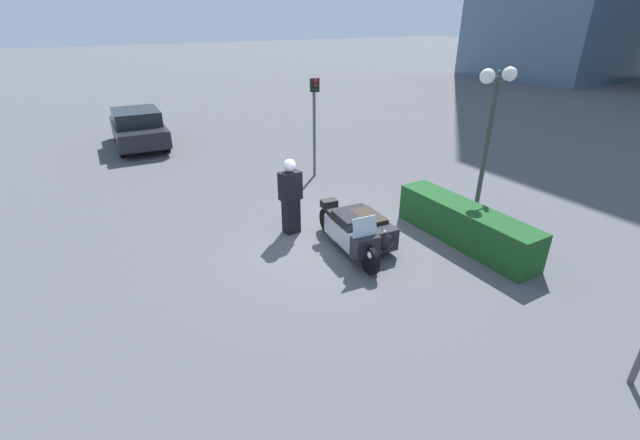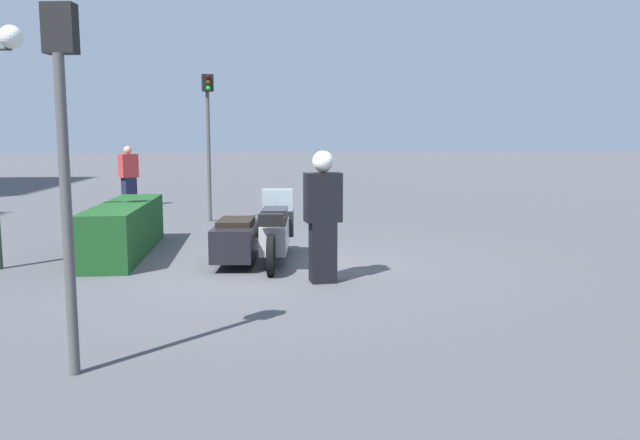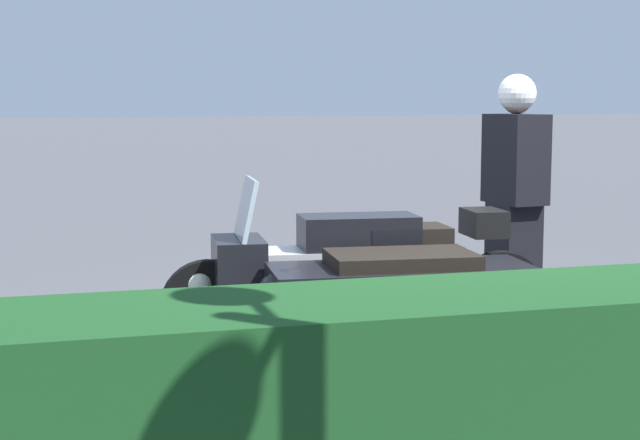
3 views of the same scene
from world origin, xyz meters
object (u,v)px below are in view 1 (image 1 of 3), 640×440
at_px(twin_lamp_post, 494,103).
at_px(parked_car_background, 138,128).
at_px(officer_rider, 290,195).
at_px(traffic_light_far, 315,113).
at_px(police_motorcycle, 361,230).
at_px(hedge_bush_curbside, 465,225).

xyz_separation_m(twin_lamp_post, parked_car_background, (-11.18, -6.68, -2.10)).
relative_size(officer_rider, traffic_light_far, 0.60).
bearing_deg(parked_car_background, traffic_light_far, -144.33).
bearing_deg(traffic_light_far, parked_car_background, -138.35).
height_order(officer_rider, traffic_light_far, traffic_light_far).
relative_size(police_motorcycle, officer_rider, 1.43).
distance_m(officer_rider, parked_car_background, 9.96).
bearing_deg(police_motorcycle, twin_lamp_post, 97.46).
relative_size(police_motorcycle, traffic_light_far, 0.85).
distance_m(twin_lamp_post, parked_car_background, 13.19).
bearing_deg(traffic_light_far, hedge_bush_curbside, 15.89).
bearing_deg(hedge_bush_curbside, officer_rider, -127.81).
xyz_separation_m(police_motorcycle, traffic_light_far, (-4.71, 1.53, 1.60)).
bearing_deg(officer_rider, twin_lamp_post, 68.55).
xyz_separation_m(twin_lamp_post, traffic_light_far, (-4.57, -2.41, -0.81)).
relative_size(police_motorcycle, hedge_bush_curbside, 0.72).
xyz_separation_m(officer_rider, hedge_bush_curbside, (2.48, 3.19, -0.53)).
height_order(police_motorcycle, hedge_bush_curbside, police_motorcycle).
bearing_deg(officer_rider, police_motorcycle, 26.50).
bearing_deg(parked_car_background, police_motorcycle, -163.59).
xyz_separation_m(officer_rider, twin_lamp_post, (1.38, 4.89, 1.89)).
bearing_deg(traffic_light_far, officer_rider, -29.17).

